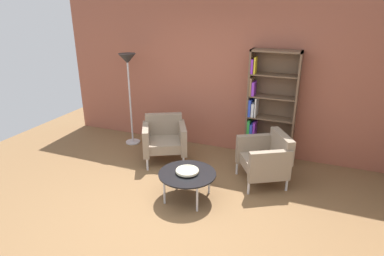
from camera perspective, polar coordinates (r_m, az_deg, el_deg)
The scene contains 8 objects.
ground_plane at distance 4.41m, azimuth -4.66°, elevation -15.25°, with size 8.32×8.32×0.00m, color brown.
brick_back_panel at distance 5.97m, azimuth 5.59°, elevation 9.72°, with size 6.40×0.12×2.90m, color #9E5642.
bookshelf_tall at distance 5.73m, azimuth 12.91°, elevation 3.29°, with size 0.80×0.30×1.90m.
coffee_table_low at distance 4.59m, azimuth -0.82°, elevation -8.11°, with size 0.80×0.80×0.40m.
decorative_bowl at distance 4.56m, azimuth -0.82°, elevation -7.41°, with size 0.32×0.32×0.05m.
armchair_spare_guest at distance 5.10m, azimuth 12.73°, elevation -4.98°, with size 0.92×0.94×0.78m.
armchair_near_window at distance 5.70m, azimuth -4.81°, elevation -1.72°, with size 0.93×0.90×0.78m.
floor_lamp_torchiere at distance 6.22m, azimuth -11.01°, elevation 9.88°, with size 0.32×0.32×1.74m.
Camera 1 is at (1.65, -3.16, 2.60)m, focal length 30.83 mm.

